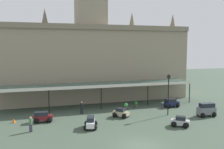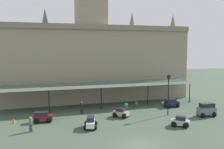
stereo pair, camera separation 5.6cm
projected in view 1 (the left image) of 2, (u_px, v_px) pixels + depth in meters
name	position (u px, v px, depth m)	size (l,w,h in m)	color
ground_plane	(141.00, 146.00, 23.05)	(140.00, 140.00, 0.00)	#3F4F40
station_building	(91.00, 58.00, 43.17)	(33.32, 7.25, 22.25)	gray
entrance_canopy	(99.00, 84.00, 38.01)	(30.11, 3.26, 3.66)	#38564C
car_grey_van	(206.00, 110.00, 33.06)	(2.44, 1.67, 1.77)	slate
car_white_estate	(91.00, 123.00, 28.27)	(1.89, 2.40, 1.27)	silver
car_navy_estate	(171.00, 103.00, 38.15)	(2.28, 1.60, 1.27)	#19214C
car_beige_sedan	(121.00, 113.00, 32.68)	(2.21, 2.22, 1.19)	tan
car_maroon_estate	(43.00, 117.00, 30.54)	(2.34, 1.70, 1.27)	maroon
car_silver_sedan	(180.00, 122.00, 28.84)	(2.25, 2.15, 1.19)	#B2B5BA
pedestrian_beside_cars	(31.00, 124.00, 26.97)	(0.35, 0.34, 1.67)	#3F384C
pedestrian_crossing_forecourt	(82.00, 107.00, 34.40)	(0.38, 0.34, 1.67)	black
victorian_lamppost	(168.00, 90.00, 33.41)	(0.30, 0.30, 5.53)	black
traffic_cone	(14.00, 121.00, 30.21)	(0.40, 0.40, 0.56)	orange
planter_forecourt_centre	(136.00, 105.00, 37.76)	(0.60, 0.60, 0.96)	#47423D
planter_by_canopy	(126.00, 106.00, 36.65)	(0.60, 0.60, 0.96)	#47423D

